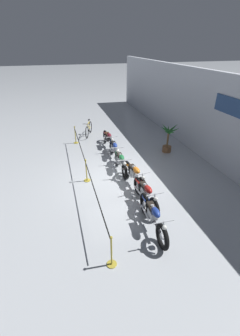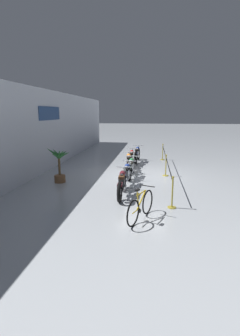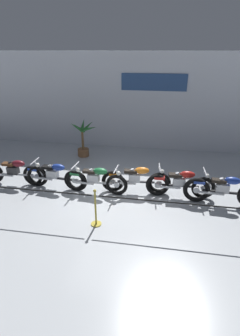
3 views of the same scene
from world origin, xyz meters
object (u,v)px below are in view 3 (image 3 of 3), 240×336
Objects in this scene: motorcycle_blue_1 at (54,175)px; stanchion_mid_left at (96,213)px; potted_palm_left_of_row at (83,138)px; motorcycle_blue_5 at (224,190)px; motorcycle_orange_3 at (136,180)px; stanchion_far_left at (46,196)px; motorcycle_green_2 at (95,180)px; motorcycle_maroon_0 at (15,172)px; motorcycle_red_4 at (181,184)px.

stanchion_mid_left is (1.85, -1.73, -0.10)m from motorcycle_blue_1.
potted_palm_left_of_row is at bearing 110.58° from stanchion_mid_left.
motorcycle_blue_5 is at bearing -1.46° from motorcycle_blue_1.
motorcycle_blue_5 is at bearing -6.36° from motorcycle_orange_3.
motorcycle_orange_3 is at bearing 40.91° from stanchion_far_left.
motorcycle_maroon_0 is at bearing 178.06° from motorcycle_green_2.
stanchion_far_left is (-2.18, -1.88, 0.26)m from motorcycle_orange_3.
motorcycle_orange_3 is 0.25× the size of stanchion_far_left.
motorcycle_orange_3 is (4.11, 0.13, 0.00)m from motorcycle_maroon_0.
stanchion_far_left reaches higher than motorcycle_red_4.
stanchion_far_left reaches higher than motorcycle_green_2.
stanchion_far_left is 1.38m from stanchion_mid_left.
motorcycle_green_2 is 1.34× the size of potted_palm_left_of_row.
motorcycle_red_4 reaches higher than motorcycle_green_2.
stanchion_far_left reaches higher than motorcycle_blue_1.
motorcycle_blue_1 is at bearing -1.02° from motorcycle_maroon_0.
motorcycle_orange_3 is at bearing 173.64° from motorcycle_blue_5.
motorcycle_green_2 is at bearing -1.94° from motorcycle_maroon_0.
motorcycle_blue_1 is 0.26× the size of stanchion_far_left.
motorcycle_red_4 is at bearing 0.88° from motorcycle_maroon_0.
stanchion_mid_left reaches higher than motorcycle_maroon_0.
stanchion_mid_left is (-0.84, -1.88, -0.10)m from motorcycle_orange_3.
motorcycle_red_4 is 4.02m from stanchion_far_left.
potted_palm_left_of_row reaches higher than motorcycle_blue_1.
motorcycle_blue_1 is 1.41m from motorcycle_green_2.
motorcycle_green_2 is at bearing 104.93° from stanchion_mid_left.
motorcycle_red_4 is at bearing 39.50° from stanchion_mid_left.
motorcycle_blue_5 is at bearing -30.72° from potted_palm_left_of_row.
motorcycle_red_4 is (5.50, 0.08, 0.00)m from motorcycle_maroon_0.
motorcycle_maroon_0 is 5.50m from motorcycle_red_4.
stanchion_mid_left is (3.27, -1.75, -0.10)m from motorcycle_maroon_0.
motorcycle_orange_3 is at bearing 1.82° from motorcycle_maroon_0.
stanchion_mid_left is at bearing -114.09° from motorcycle_orange_3.
motorcycle_maroon_0 reaches higher than motorcycle_green_2.
motorcycle_blue_1 is 0.98× the size of motorcycle_blue_5.
stanchion_far_left is at bearing -152.71° from motorcycle_red_4.
motorcycle_blue_5 is 5.06m from stanchion_far_left.
motorcycle_blue_1 is 2.18× the size of stanchion_mid_left.
stanchion_far_left is 8.41× the size of stanchion_mid_left.
motorcycle_maroon_0 is 1.00× the size of motorcycle_blue_5.
stanchion_far_left reaches higher than motorcycle_blue_5.
motorcycle_red_4 is 1.26m from motorcycle_blue_5.
stanchion_mid_left reaches higher than motorcycle_blue_5.
stanchion_mid_left reaches higher than motorcycle_blue_1.
motorcycle_blue_1 is at bearing 137.02° from stanchion_mid_left.
motorcycle_maroon_0 is 3.33m from potted_palm_left_of_row.
stanchion_mid_left is at bearing -0.00° from stanchion_far_left.
motorcycle_red_4 is at bearing 168.76° from motorcycle_blue_5.
stanchion_far_left reaches higher than motorcycle_maroon_0.
motorcycle_maroon_0 is at bearing -179.12° from motorcycle_red_4.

